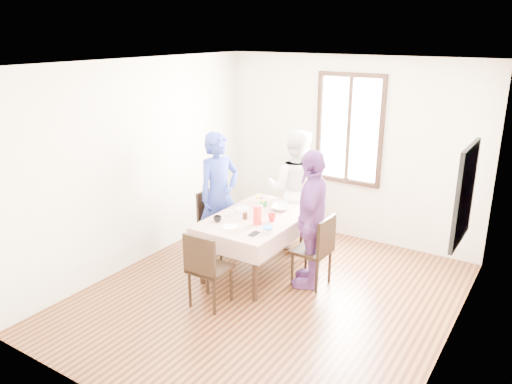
# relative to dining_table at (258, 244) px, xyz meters

# --- Properties ---
(ground) EXTENTS (4.50, 4.50, 0.00)m
(ground) POSITION_rel_dining_table_xyz_m (0.47, -0.50, -0.38)
(ground) COLOR black
(ground) RESTS_ON ground
(back_wall) EXTENTS (4.00, 0.00, 4.00)m
(back_wall) POSITION_rel_dining_table_xyz_m (0.47, 1.75, 0.98)
(back_wall) COLOR beige
(back_wall) RESTS_ON ground
(right_wall) EXTENTS (0.00, 4.50, 4.50)m
(right_wall) POSITION_rel_dining_table_xyz_m (2.47, -0.50, 0.98)
(right_wall) COLOR beige
(right_wall) RESTS_ON ground
(window_frame) EXTENTS (1.02, 0.06, 1.62)m
(window_frame) POSITION_rel_dining_table_xyz_m (0.47, 1.73, 1.27)
(window_frame) COLOR black
(window_frame) RESTS_ON back_wall
(window_pane) EXTENTS (0.90, 0.02, 1.50)m
(window_pane) POSITION_rel_dining_table_xyz_m (0.47, 1.74, 1.27)
(window_pane) COLOR white
(window_pane) RESTS_ON back_wall
(art_poster) EXTENTS (0.04, 0.76, 0.96)m
(art_poster) POSITION_rel_dining_table_xyz_m (2.45, -0.20, 1.18)
(art_poster) COLOR red
(art_poster) RESTS_ON right_wall
(dining_table) EXTENTS (0.90, 1.48, 0.75)m
(dining_table) POSITION_rel_dining_table_xyz_m (0.00, 0.00, 0.00)
(dining_table) COLOR black
(dining_table) RESTS_ON ground
(tablecloth) EXTENTS (1.02, 1.60, 0.01)m
(tablecloth) POSITION_rel_dining_table_xyz_m (0.00, 0.00, 0.38)
(tablecloth) COLOR #4E0C03
(tablecloth) RESTS_ON dining_table
(chair_left) EXTENTS (0.42, 0.42, 0.91)m
(chair_left) POSITION_rel_dining_table_xyz_m (-0.75, 0.14, 0.08)
(chair_left) COLOR black
(chair_left) RESTS_ON ground
(chair_right) EXTENTS (0.44, 0.44, 0.91)m
(chair_right) POSITION_rel_dining_table_xyz_m (0.75, 0.05, 0.08)
(chair_right) COLOR black
(chair_right) RESTS_ON ground
(chair_far) EXTENTS (0.45, 0.45, 0.91)m
(chair_far) POSITION_rel_dining_table_xyz_m (0.00, 1.01, 0.08)
(chair_far) COLOR black
(chair_far) RESTS_ON ground
(chair_near) EXTENTS (0.43, 0.43, 0.91)m
(chair_near) POSITION_rel_dining_table_xyz_m (0.00, -1.01, 0.08)
(chair_near) COLOR black
(chair_near) RESTS_ON ground
(person_left) EXTENTS (0.60, 0.74, 1.74)m
(person_left) POSITION_rel_dining_table_xyz_m (-0.73, 0.14, 0.50)
(person_left) COLOR navy
(person_left) RESTS_ON ground
(person_far) EXTENTS (1.00, 0.88, 1.72)m
(person_far) POSITION_rel_dining_table_xyz_m (0.00, 1.00, 0.49)
(person_far) COLOR white
(person_far) RESTS_ON ground
(person_right) EXTENTS (0.69, 1.09, 1.72)m
(person_right) POSITION_rel_dining_table_xyz_m (0.73, 0.05, 0.48)
(person_right) COLOR #653274
(person_right) RESTS_ON ground
(mug_black) EXTENTS (0.13, 0.13, 0.08)m
(mug_black) POSITION_rel_dining_table_xyz_m (-0.32, -0.44, 0.43)
(mug_black) COLOR black
(mug_black) RESTS_ON tablecloth
(mug_flag) EXTENTS (0.14, 0.14, 0.09)m
(mug_flag) POSITION_rel_dining_table_xyz_m (0.24, -0.06, 0.43)
(mug_flag) COLOR red
(mug_flag) RESTS_ON tablecloth
(mug_green) EXTENTS (0.12, 0.12, 0.07)m
(mug_green) POSITION_rel_dining_table_xyz_m (-0.13, 0.35, 0.42)
(mug_green) COLOR #0C7226
(mug_green) RESTS_ON tablecloth
(serving_bowl) EXTENTS (0.26, 0.26, 0.06)m
(serving_bowl) POSITION_rel_dining_table_xyz_m (0.13, 0.35, 0.42)
(serving_bowl) COLOR white
(serving_bowl) RESTS_ON tablecloth
(juice_carton) EXTENTS (0.07, 0.07, 0.23)m
(juice_carton) POSITION_rel_dining_table_xyz_m (0.14, -0.24, 0.50)
(juice_carton) COLOR red
(juice_carton) RESTS_ON tablecloth
(butter_tub) EXTENTS (0.11, 0.11, 0.05)m
(butter_tub) POSITION_rel_dining_table_xyz_m (0.38, -0.38, 0.41)
(butter_tub) COLOR white
(butter_tub) RESTS_ON tablecloth
(jam_jar) EXTENTS (0.06, 0.06, 0.08)m
(jam_jar) POSITION_rel_dining_table_xyz_m (-0.08, -0.17, 0.43)
(jam_jar) COLOR black
(jam_jar) RESTS_ON tablecloth
(drinking_glass) EXTENTS (0.06, 0.06, 0.09)m
(drinking_glass) POSITION_rel_dining_table_xyz_m (-0.28, -0.20, 0.43)
(drinking_glass) COLOR silver
(drinking_glass) RESTS_ON tablecloth
(smartphone) EXTENTS (0.08, 0.16, 0.01)m
(smartphone) POSITION_rel_dining_table_xyz_m (0.28, -0.52, 0.39)
(smartphone) COLOR black
(smartphone) RESTS_ON tablecloth
(flower_vase) EXTENTS (0.07, 0.07, 0.13)m
(flower_vase) POSITION_rel_dining_table_xyz_m (-0.00, 0.06, 0.45)
(flower_vase) COLOR silver
(flower_vase) RESTS_ON tablecloth
(plate_left) EXTENTS (0.20, 0.20, 0.01)m
(plate_left) POSITION_rel_dining_table_xyz_m (-0.33, 0.11, 0.39)
(plate_left) COLOR white
(plate_left) RESTS_ON tablecloth
(plate_far) EXTENTS (0.20, 0.20, 0.01)m
(plate_far) POSITION_rel_dining_table_xyz_m (-0.02, 0.58, 0.39)
(plate_far) COLOR white
(plate_far) RESTS_ON tablecloth
(plate_near) EXTENTS (0.20, 0.20, 0.01)m
(plate_near) POSITION_rel_dining_table_xyz_m (-0.08, -0.51, 0.39)
(plate_near) COLOR white
(plate_near) RESTS_ON tablecloth
(butter_lid) EXTENTS (0.12, 0.12, 0.01)m
(butter_lid) POSITION_rel_dining_table_xyz_m (0.38, -0.38, 0.45)
(butter_lid) COLOR blue
(butter_lid) RESTS_ON butter_tub
(flower_bunch) EXTENTS (0.09, 0.09, 0.10)m
(flower_bunch) POSITION_rel_dining_table_xyz_m (-0.00, 0.06, 0.57)
(flower_bunch) COLOR yellow
(flower_bunch) RESTS_ON flower_vase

